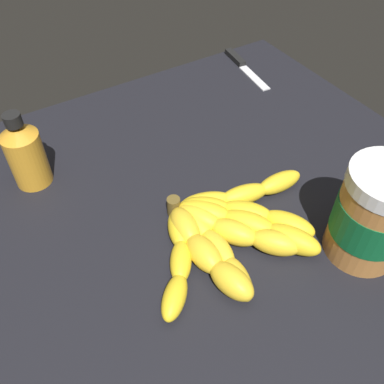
{
  "coord_description": "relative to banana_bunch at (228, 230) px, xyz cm",
  "views": [
    {
      "loc": [
        24.12,
        36.21,
        48.38
      ],
      "look_at": [
        2.27,
        0.6,
        4.45
      ],
      "focal_mm": 39.3,
      "sensor_mm": 36.0,
      "label": 1
    }
  ],
  "objects": [
    {
      "name": "banana_bunch",
      "position": [
        0.0,
        0.0,
        0.0
      ],
      "size": [
        31.55,
        19.89,
        3.73
      ],
      "color": "yellow",
      "rests_on": "ground_plane"
    },
    {
      "name": "butter_knife",
      "position": [
        -29.97,
        -37.09,
        -1.21
      ],
      "size": [
        3.78,
        17.23,
        1.2
      ],
      "color": "silver",
      "rests_on": "ground_plane"
    },
    {
      "name": "ground_plane",
      "position": [
        -0.42,
        -7.32,
        -3.21
      ],
      "size": [
        83.1,
        75.27,
        3.05
      ],
      "primitive_type": "cube",
      "color": "black"
    },
    {
      "name": "peanut_butter_jar",
      "position": [
        -14.67,
        11.25,
        5.45
      ],
      "size": [
        10.18,
        10.18,
        14.45
      ],
      "color": "#B27238",
      "rests_on": "ground_plane"
    },
    {
      "name": "honey_bottle",
      "position": [
        20.04,
        -26.09,
        4.1
      ],
      "size": [
        5.75,
        5.75,
        12.99
      ],
      "color": "orange",
      "rests_on": "ground_plane"
    }
  ]
}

